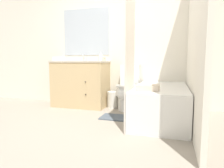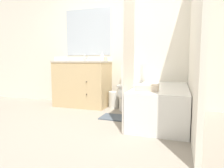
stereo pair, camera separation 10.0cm
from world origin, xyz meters
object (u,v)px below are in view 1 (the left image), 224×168
Objects in this scene: toilet at (127,90)px; hand_towel_folded at (59,59)px; bath_towel_folded at (148,87)px; vanity_cabinet at (81,83)px; bathtub at (161,103)px; bath_mat at (116,117)px; wastebasket at (113,100)px; sink_faucet at (84,59)px; soap_dispenser at (101,57)px; tissue_box at (102,59)px.

hand_towel_folded is at bearing -176.73° from toilet.
toilet is 1.04m from bath_towel_folded.
bathtub is (1.57, -0.49, -0.20)m from vanity_cabinet.
bathtub is at bearing 10.55° from bath_mat.
hand_towel_folded is at bearing -160.66° from vanity_cabinet.
wastebasket is at bearing 149.81° from bathtub.
sink_faucet is 0.09× the size of bathtub.
bath_towel_folded is at bearing -38.80° from sink_faucet.
wastebasket is (-0.31, 0.11, -0.21)m from toilet.
toilet is (0.95, -0.24, -0.56)m from sink_faucet.
soap_dispenser is at bearing -158.04° from wastebasket.
vanity_cabinet is at bearing 175.26° from soap_dispenser.
bath_mat is (1.28, -0.48, -0.92)m from hand_towel_folded.
vanity_cabinet reaches higher than bathtub.
bathtub is at bearing -17.38° from vanity_cabinet.
sink_faucet is at bearing 165.95° from tissue_box.
hand_towel_folded is 0.72× the size of bath_towel_folded.
vanity_cabinet reaches higher than bath_mat.
toilet is at bearing -19.37° from wastebasket.
soap_dispenser is at bearing -84.89° from tissue_box.
tissue_box is (0.42, -0.11, 0.00)m from sink_faucet.
hand_towel_folded is at bearing 155.37° from bath_towel_folded.
sink_faucet is 0.46× the size of wastebasket.
bathtub is 13.44× the size of tissue_box.
tissue_box is (-0.22, 0.03, 0.77)m from wastebasket.
bath_towel_folded reaches higher than wastebasket.
toilet is 0.39m from wastebasket.
sink_faucet reaches higher than bathtub.
hand_towel_folded is 0.43× the size of bath_mat.
bath_towel_folded is at bearing -46.03° from tissue_box.
toilet is 0.79m from soap_dispenser.
soap_dispenser is (-0.52, 0.02, 0.59)m from toilet.
sink_faucet is 1.51m from bath_mat.
vanity_cabinet is 0.71m from wastebasket.
toilet is 2.68× the size of wastebasket.
wastebasket reaches higher than bath_mat.
vanity_cabinet is at bearing 176.44° from toilet.
hand_towel_folded is (-0.82, -0.10, -0.03)m from soap_dispenser.
bath_towel_folded is (0.78, -1.02, 0.39)m from wastebasket.
wastebasket is 0.81m from tissue_box.
vanity_cabinet reaches higher than toilet.
soap_dispenser reaches higher than vanity_cabinet.
tissue_box is 1.50m from bath_towel_folded.
tissue_box reaches higher than bath_towel_folded.
hand_towel_folded reaches higher than toilet.
vanity_cabinet is at bearing 162.62° from bathtub.
vanity_cabinet is 2.23× the size of bath_mat.
tissue_box is 0.24× the size of bath_mat.
toilet is at bearing -14.13° from sink_faucet.
wastebasket is (-0.93, 0.54, -0.10)m from bathtub.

